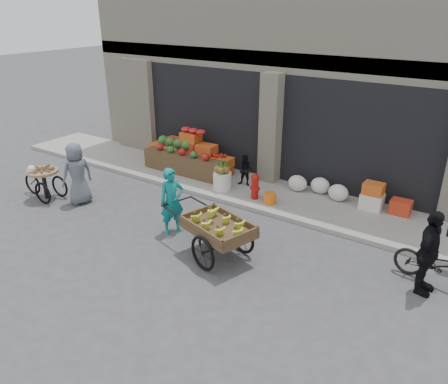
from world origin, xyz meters
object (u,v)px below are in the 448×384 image
Objects in this scene: pineapple_bin at (222,181)px; vendor_woman at (172,201)px; vendor_grey at (77,174)px; cyclist at (428,253)px; banana_cart at (216,224)px; bicycle at (440,265)px; tricycle_cart at (44,179)px; seated_person at (245,170)px; fire_hydrant at (255,185)px; orange_bucket at (270,198)px.

vendor_woman is (0.32, -2.57, 0.43)m from pineapple_bin.
vendor_grey reaches higher than cyclist.
cyclist reaches higher than banana_cart.
pineapple_bin is 6.10m from bicycle.
vendor_grey is (1.04, 0.33, 0.28)m from tricycle_cart.
banana_cart is at bearing -57.95° from pineapple_bin.
seated_person is (0.40, 0.60, 0.21)m from pineapple_bin.
banana_cart is 1.70× the size of vendor_woman.
tricycle_cart reaches higher than bicycle.
seated_person is 4.64m from vendor_grey.
banana_cart is at bearing 117.03° from bicycle.
pineapple_bin is 0.73× the size of fire_hydrant.
cyclist reaches higher than bicycle.
cyclist is (4.64, -1.72, 0.34)m from fire_hydrant.
vendor_woman is at bearing 107.19° from vendor_grey.
vendor_woman is (-1.49, 0.33, 0.02)m from banana_cart.
orange_bucket is at bearing 111.21° from banana_cart.
orange_bucket is 0.19× the size of bicycle.
tricycle_cart is 0.84× the size of bicycle.
fire_hydrant is 0.26× the size of banana_cart.
vendor_woman is at bearing 105.02° from cyclist.
banana_cart is 4.09m from cyclist.
bicycle is (9.82, 1.68, -0.11)m from tricycle_cart.
seated_person is at bearing 149.74° from orange_bucket.
cyclist reaches higher than pineapple_bin.
vendor_grey is (-3.16, -0.15, 0.05)m from vendor_woman.
fire_hydrant is 4.77m from vendor_grey.
tricycle_cart is at bearing -151.74° from orange_bucket.
vendor_grey is at bearing -136.31° from pineapple_bin.
orange_bucket is 6.23m from tricycle_cart.
tricycle_cart is (-4.21, -0.48, -0.23)m from vendor_woman.
pineapple_bin is 6.02m from cyclist.
pineapple_bin is 4.94m from tricycle_cart.
tricycle_cart is (-4.28, -3.65, -0.02)m from seated_person.
fire_hydrant is 2.65m from vendor_woman.
fire_hydrant is at bearing 120.90° from banana_cart.
bicycle reaches higher than pineapple_bin.
vendor_woman is at bearing -107.13° from fire_hydrant.
bicycle reaches higher than orange_bucket.
fire_hydrant is 0.76× the size of seated_person.
orange_bucket is (1.60, -0.10, -0.10)m from pineapple_bin.
cyclist reaches higher than seated_person.
tricycle_cart is at bearing -57.72° from vendor_grey.
vendor_grey is (-2.84, -2.71, 0.47)m from pineapple_bin.
orange_bucket is at bearing 74.70° from cyclist.
vendor_grey is 0.99× the size of bicycle.
tricycle_cart is at bearing -149.58° from seated_person.
fire_hydrant is at bearing 174.29° from orange_bucket.
pineapple_bin is 0.31× the size of cyclist.
seated_person reaches higher than orange_bucket.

